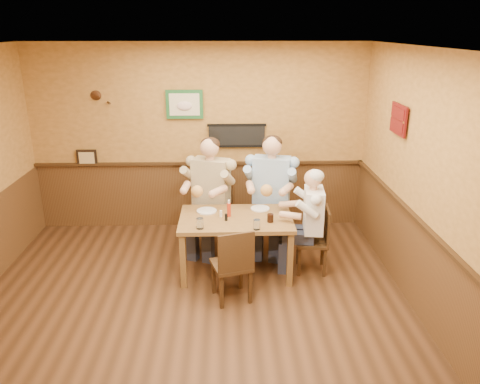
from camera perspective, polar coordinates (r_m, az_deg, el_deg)
The scene contains 17 objects.
room at distance 4.78m, azimuth -4.89°, elevation 3.62°, with size 5.02×5.03×2.81m.
dining_table at distance 5.87m, azimuth -0.50°, elevation -3.92°, with size 1.40×0.90×0.75m.
chair_back_left at distance 6.58m, azimuth -3.45°, elevation -2.73°, with size 0.47×0.47×1.01m, color #3E2813, non-canonical shape.
chair_back_right at distance 6.59m, azimuth 3.77°, elevation -2.62°, with size 0.47×0.47×1.03m, color #3E2813, non-canonical shape.
chair_right_end at distance 6.05m, azimuth 8.76°, elevation -5.80°, with size 0.39×0.39×0.86m, color #3E2813, non-canonical shape.
chair_near_side at distance 5.38m, azimuth -1.06°, elevation -8.68°, with size 0.42×0.42×0.90m, color #3E2813, non-canonical shape.
diner_tan_shirt at distance 6.50m, azimuth -3.49°, elevation -0.96°, with size 0.67×0.67×1.44m, color tan, non-canonical shape.
diner_blue_polo at distance 6.51m, azimuth 3.82°, elevation -0.83°, with size 0.68×0.68×1.46m, color #8CADD3, non-canonical shape.
diner_white_elder at distance 5.97m, azimuth 8.85°, elevation -4.21°, with size 0.56×0.56×1.22m, color silver, non-canonical shape.
water_glass_left at distance 5.51m, azimuth -4.91°, elevation -3.84°, with size 0.09×0.09×0.13m, color white.
water_glass_mid at distance 5.47m, azimuth 2.05°, elevation -3.99°, with size 0.08×0.08×0.12m, color white.
cola_tumbler at distance 5.69m, azimuth 3.72°, elevation -3.19°, with size 0.08×0.08×0.10m, color black.
hot_sauce_bottle at distance 5.82m, azimuth -1.36°, elevation -2.09°, with size 0.05×0.05×0.19m, color #B82C13.
salt_shaker at distance 5.83m, azimuth -2.34°, elevation -2.66°, with size 0.03×0.03×0.08m, color silver.
pepper_shaker at distance 5.72m, azimuth -1.71°, elevation -3.09°, with size 0.03×0.03×0.09m, color black.
plate_far_left at distance 6.02m, azimuth -4.08°, elevation -2.30°, with size 0.26×0.26×0.02m, color silver.
plate_far_right at distance 6.09m, azimuth 2.47°, elevation -2.01°, with size 0.24×0.24×0.02m, color white.
Camera 1 is at (0.40, -4.42, 2.99)m, focal length 35.00 mm.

